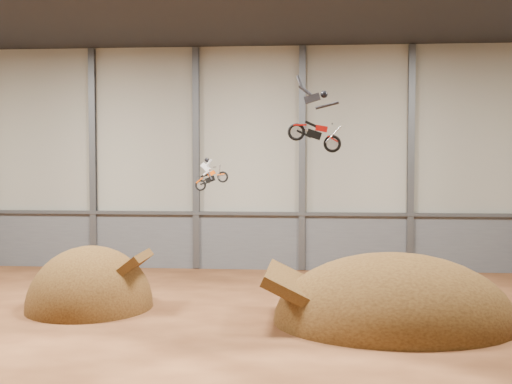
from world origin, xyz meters
TOP-DOWN VIEW (x-y plane):
  - floor at (0.00, 0.00)m, footprint 40.00×40.00m
  - back_wall at (0.00, 15.00)m, footprint 40.00×0.10m
  - lower_band_back at (0.00, 14.90)m, footprint 39.80×0.18m
  - steel_rail at (0.00, 14.75)m, footprint 39.80×0.35m
  - steel_column_1 at (-10.00, 14.80)m, footprint 0.40×0.36m
  - steel_column_2 at (-3.33, 14.80)m, footprint 0.40×0.36m
  - steel_column_3 at (3.33, 14.80)m, footprint 0.40×0.36m
  - steel_column_4 at (10.00, 14.80)m, footprint 0.40×0.36m
  - takeoff_ramp at (-6.38, 2.93)m, footprint 5.86×6.77m
  - landing_ramp at (7.62, 1.17)m, footprint 10.40×9.20m
  - fmx_rider_a at (-1.07, 6.94)m, footprint 2.34×0.89m
  - fmx_rider_b at (4.05, 1.87)m, footprint 3.94×1.03m

SIDE VIEW (x-z plane):
  - floor at x=0.00m, z-range 0.00..0.00m
  - takeoff_ramp at x=-6.38m, z-range -2.93..2.93m
  - landing_ramp at x=7.62m, z-range -3.00..3.00m
  - lower_band_back at x=0.00m, z-range 0.00..3.50m
  - steel_rail at x=0.00m, z-range 3.45..3.65m
  - fmx_rider_a at x=-1.07m, z-range 5.33..7.51m
  - back_wall at x=0.00m, z-range 0.00..14.00m
  - steel_column_1 at x=-10.00m, z-range 0.05..13.95m
  - steel_column_2 at x=-3.33m, z-range 0.05..13.95m
  - steel_column_3 at x=3.33m, z-range 0.05..13.95m
  - steel_column_4 at x=10.00m, z-range 0.05..13.95m
  - fmx_rider_b at x=4.05m, z-range 7.18..10.81m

